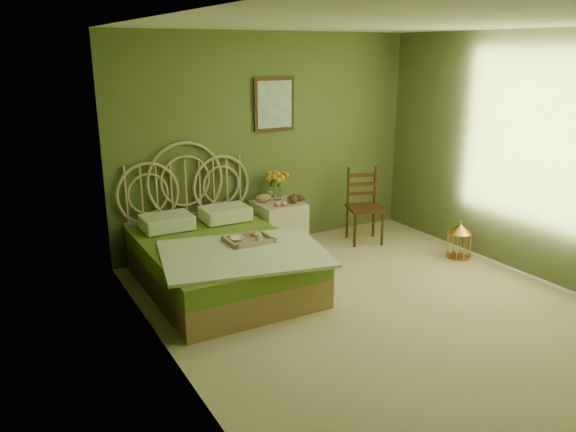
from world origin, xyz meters
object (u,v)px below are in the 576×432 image
nightstand (279,221)px  birdcage (459,241)px  chair (362,201)px  bed (220,258)px

nightstand → birdcage: 2.18m
chair → birdcage: 1.31m
bed → nightstand: (1.07, 0.69, 0.06)m
nightstand → birdcage: size_ratio=2.47×
birdcage → nightstand: bearing=142.5°
birdcage → bed: bearing=167.3°
nightstand → chair: nightstand is taller
chair → birdcage: chair is taller
nightstand → chair: size_ratio=1.09×
nightstand → chair: bearing=-11.8°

